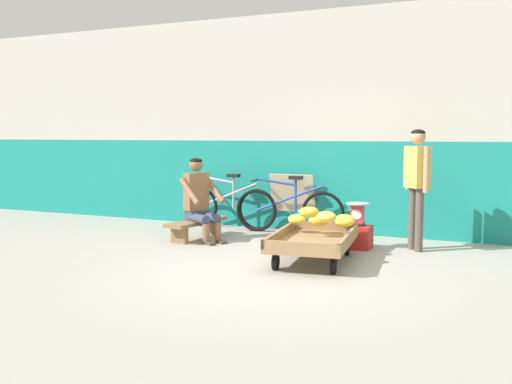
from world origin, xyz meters
The scene contains 12 objects.
ground_plane centered at (0.00, 0.00, 0.00)m, with size 80.00×80.00×0.00m, color #A39E93.
back_wall centered at (0.00, 2.91, 1.64)m, with size 16.00×0.30×3.28m.
banana_cart centered at (0.24, 0.74, 0.24)m, with size 1.02×1.54×0.36m.
banana_pile centered at (0.26, 1.05, 0.47)m, with size 0.84×0.91×0.27m.
low_bench centered at (-1.74, 1.48, 0.20)m, with size 0.42×1.13×0.27m.
vendor_seated centered at (-1.66, 1.43, 0.57)m, with size 0.74×0.64×1.14m.
plastic_crate centered at (0.49, 1.73, 0.15)m, with size 0.36×0.28×0.30m.
weighing_scale centered at (0.49, 1.73, 0.45)m, with size 0.30×0.30×0.29m.
bicycle_near_left centered at (-1.77, 2.50, 0.35)m, with size 1.66×0.48×0.86m.
bicycle_far_left centered at (-0.74, 2.47, 0.35)m, with size 1.66×0.48×0.86m.
sign_board centered at (-0.76, 2.73, 0.43)m, with size 0.70×0.27×0.87m.
customer_adult centered at (1.20, 1.92, 0.95)m, with size 0.36×0.39×1.53m.
Camera 1 is at (2.36, -5.53, 1.47)m, focal length 40.77 mm.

